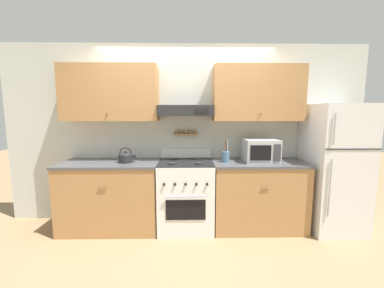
% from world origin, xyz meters
% --- Properties ---
extents(ground_plane, '(16.00, 16.00, 0.00)m').
position_xyz_m(ground_plane, '(0.00, 0.00, 0.00)').
color(ground_plane, '#937551').
extents(wall_back, '(5.20, 0.46, 2.55)m').
position_xyz_m(wall_back, '(-0.02, 0.61, 1.49)').
color(wall_back, silver).
rests_on(wall_back, ground_plane).
extents(counter_left, '(1.31, 0.66, 0.93)m').
position_xyz_m(counter_left, '(-1.02, 0.34, 0.46)').
color(counter_left, '#AD7A47').
rests_on(counter_left, ground_plane).
extents(counter_right, '(1.24, 0.66, 0.93)m').
position_xyz_m(counter_right, '(0.99, 0.34, 0.46)').
color(counter_right, '#AD7A47').
rests_on(counter_right, ground_plane).
extents(stove_range, '(0.73, 0.68, 1.06)m').
position_xyz_m(stove_range, '(-0.00, 0.32, 0.47)').
color(stove_range, white).
rests_on(stove_range, ground_plane).
extents(refrigerator, '(0.68, 0.73, 1.70)m').
position_xyz_m(refrigerator, '(1.99, 0.29, 0.85)').
color(refrigerator, white).
rests_on(refrigerator, ground_plane).
extents(tea_kettle, '(0.25, 0.19, 0.20)m').
position_xyz_m(tea_kettle, '(-0.80, 0.32, 1.00)').
color(tea_kettle, '#232326').
rests_on(tea_kettle, counter_left).
extents(microwave, '(0.44, 0.39, 0.30)m').
position_xyz_m(microwave, '(1.01, 0.33, 1.08)').
color(microwave, '#ADAFB5').
rests_on(microwave, counter_right).
extents(utensil_crock, '(0.10, 0.10, 0.30)m').
position_xyz_m(utensil_crock, '(0.54, 0.32, 1.01)').
color(utensil_crock, slate).
rests_on(utensil_crock, counter_right).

